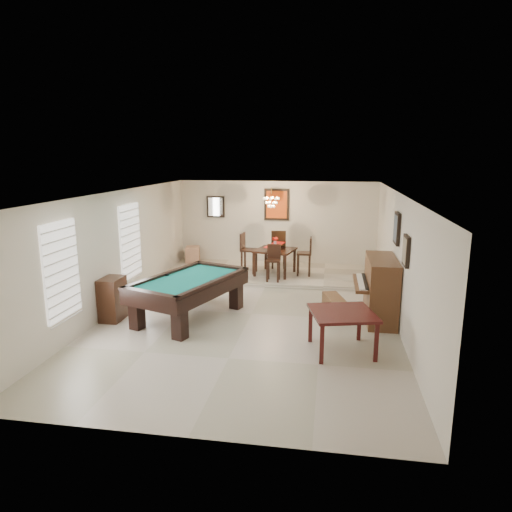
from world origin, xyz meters
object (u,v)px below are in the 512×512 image
(pool_table, at_px, (189,298))
(corner_bench, at_px, (193,254))
(square_table, at_px, (342,332))
(dining_chair_south, at_px, (273,263))
(dining_chair_east, at_px, (304,256))
(piano_bench, at_px, (334,306))
(dining_chair_west, at_px, (249,253))
(chandelier, at_px, (271,198))
(dining_chair_north, at_px, (278,249))
(dining_table, at_px, (275,260))
(apothecary_chest, at_px, (113,299))
(upright_piano, at_px, (373,289))
(flower_vase, at_px, (275,241))

(pool_table, relative_size, corner_bench, 4.90)
(square_table, distance_m, dining_chair_south, 4.28)
(dining_chair_south, distance_m, dining_chair_east, 1.06)
(piano_bench, height_order, dining_chair_west, dining_chair_west)
(pool_table, distance_m, chandelier, 4.24)
(dining_chair_west, xyz_separation_m, corner_bench, (-1.97, 1.05, -0.33))
(dining_chair_north, xyz_separation_m, corner_bench, (-2.71, 0.31, -0.33))
(square_table, relative_size, corner_bench, 2.02)
(pool_table, relative_size, dining_chair_west, 2.26)
(dining_chair_north, bearing_deg, piano_bench, 107.11)
(dining_table, bearing_deg, apothecary_chest, -127.60)
(upright_piano, bearing_deg, dining_chair_north, 123.27)
(piano_bench, distance_m, dining_chair_west, 3.76)
(pool_table, height_order, dining_chair_north, dining_chair_north)
(dining_table, xyz_separation_m, dining_chair_north, (0.00, 0.78, 0.15))
(dining_table, relative_size, dining_chair_east, 0.94)
(dining_chair_south, xyz_separation_m, dining_chair_west, (-0.78, 0.74, 0.09))
(pool_table, height_order, dining_table, dining_table)
(dining_chair_north, xyz_separation_m, dining_chair_east, (0.79, -0.74, -0.03))
(apothecary_chest, distance_m, corner_bench, 4.89)
(corner_bench, bearing_deg, dining_table, -21.95)
(pool_table, relative_size, dining_chair_east, 2.41)
(flower_vase, distance_m, dining_chair_east, 0.90)
(upright_piano, xyz_separation_m, dining_chair_south, (-2.36, 2.17, -0.06))
(upright_piano, relative_size, dining_chair_north, 1.39)
(flower_vase, relative_size, dining_chair_south, 0.24)
(dining_chair_south, bearing_deg, piano_bench, -54.44)
(square_table, bearing_deg, dining_chair_south, 113.42)
(pool_table, distance_m, flower_vase, 3.76)
(flower_vase, xyz_separation_m, chandelier, (-0.14, 0.22, 1.14))
(square_table, xyz_separation_m, dining_table, (-1.74, 4.62, 0.17))
(square_table, height_order, dining_chair_north, dining_chair_north)
(dining_chair_west, relative_size, corner_bench, 2.17)
(chandelier, bearing_deg, piano_bench, -60.30)
(dining_chair_south, bearing_deg, dining_table, 92.78)
(dining_chair_west, bearing_deg, pool_table, 174.72)
(upright_piano, relative_size, piano_bench, 1.96)
(dining_chair_east, bearing_deg, square_table, 10.19)
(dining_chair_west, bearing_deg, upright_piano, -127.60)
(apothecary_chest, height_order, dining_chair_north, dining_chair_north)
(piano_bench, xyz_separation_m, flower_vase, (-1.61, 2.86, 0.84))
(flower_vase, relative_size, chandelier, 0.38)
(square_table, height_order, flower_vase, flower_vase)
(dining_table, relative_size, dining_chair_north, 0.89)
(apothecary_chest, height_order, dining_chair_east, dining_chair_east)
(upright_piano, distance_m, dining_chair_east, 3.32)
(piano_bench, xyz_separation_m, dining_chair_east, (-0.82, 2.89, 0.43))
(apothecary_chest, bearing_deg, pool_table, 13.12)
(piano_bench, bearing_deg, chandelier, 119.70)
(piano_bench, distance_m, dining_chair_east, 3.04)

